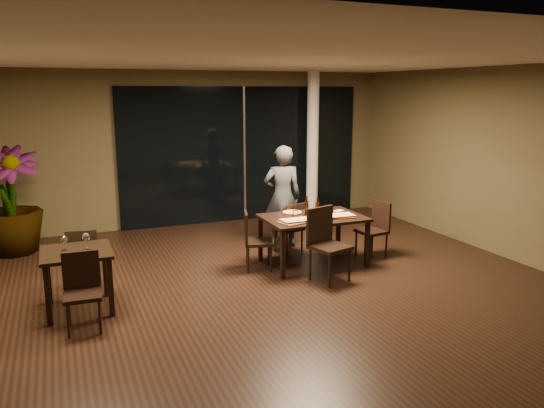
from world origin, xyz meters
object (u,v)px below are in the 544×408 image
Objects in this scene: chair_main_far at (291,225)px; bottle_a at (307,207)px; chair_side_far at (84,256)px; diner at (282,197)px; bottle_b at (317,206)px; chair_main_right at (376,226)px; chair_side_near at (82,287)px; chair_main_left at (253,238)px; potted_plant at (10,201)px; main_table at (313,221)px; side_table at (77,261)px; chair_main_near at (326,240)px; bottle_c at (307,205)px.

bottle_a reaches higher than chair_main_far.
chair_side_far is 0.49× the size of diner.
diner reaches higher than bottle_b.
chair_main_right is 1.03× the size of chair_side_near.
chair_main_left is 0.93m from bottle_a.
potted_plant is at bearing -1.66° from diner.
main_table and side_table have the same top height.
bottle_a is (-0.04, -1.01, 0.03)m from diner.
chair_main_far is at bearing 104.19° from bottle_b.
chair_side_near is (-4.48, -1.01, -0.02)m from chair_main_right.
chair_main_far is 1.35m from chair_main_right.
chair_main_near is at bearing 174.99° from chair_side_far.
diner is (3.35, 1.57, 0.24)m from side_table.
diner reaches higher than chair_main_right.
bottle_c is (3.26, -0.02, 0.42)m from chair_side_far.
chair_side_far is at bearing 179.69° from bottle_c.
main_table is at bearing 107.88° from diner.
chair_main_near is at bearing -107.44° from bottle_b.
chair_main_right is at bearing 135.18° from chair_main_far.
main_table is 1.12m from chair_main_right.
chair_side_far is 0.49× the size of potted_plant.
bottle_c is (0.03, -0.50, 0.43)m from chair_main_far.
chair_side_far is (-4.40, 0.19, -0.02)m from chair_main_right.
bottle_c is at bearing 78.12° from chair_main_far.
side_table is 2.55m from chair_main_left.
chair_main_near is 1.39m from chair_main_right.
chair_side_near is (-3.24, -0.37, -0.09)m from chair_main_near.
potted_plant is 4.79m from bottle_a.
potted_plant reaches higher than diner.
chair_main_left is at bearing 16.72° from chair_main_far.
chair_main_near reaches higher than chair_side_far.
chair_main_left is 2.37m from chair_side_far.
chair_side_far is at bearing 149.12° from chair_main_near.
bottle_c is at bearing 63.77° from bottle_a.
side_table is at bearing 160.95° from chair_main_near.
chair_side_near is at bearing 47.60° from diner.
chair_side_far is at bearing 105.54° from chair_main_left.
chair_main_left is at bearing -101.88° from chair_main_right.
diner reaches higher than side_table.
chair_main_left is 3.10× the size of bottle_b.
bottle_c reaches higher than bottle_a.
chair_side_near is (-3.38, -1.03, -0.20)m from main_table.
chair_main_near is 0.79m from bottle_b.
diner reaches higher than chair_side_near.
chair_main_right is at bearing -8.51° from bottle_c.
potted_plant is (-3.35, 2.25, 0.38)m from chair_main_left.
bottle_b is (1.01, -0.08, 0.40)m from chair_main_left.
bottle_a is (-0.02, -0.59, 0.43)m from chair_main_far.
chair_side_far is at bearing 30.88° from diner.
bottle_a is (-1.19, 0.07, 0.40)m from chair_main_right.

